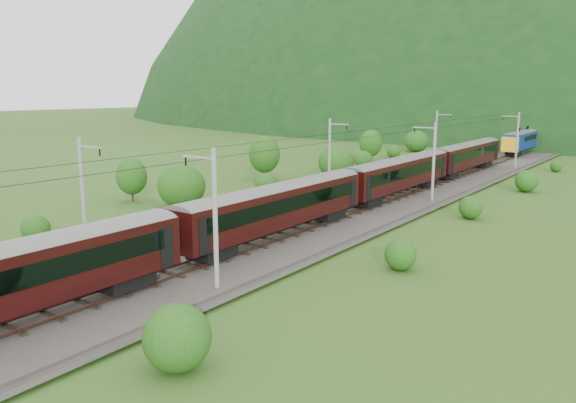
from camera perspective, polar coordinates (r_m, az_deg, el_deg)
The scene contains 14 objects.
ground at distance 37.18m, azimuth -14.25°, elevation -6.96°, with size 600.00×600.00×0.00m, color #355019.
railbed at distance 43.88m, azimuth -4.19°, elevation -3.65°, with size 14.00×220.00×0.30m, color #38332D.
track_left at distance 45.36m, azimuth -6.51°, elevation -2.91°, with size 2.40×220.00×0.27m.
track_right at distance 42.36m, azimuth -1.71°, elevation -3.86°, with size 2.40×220.00×0.27m.
catenary_left at distance 64.24m, azimuth 4.30°, elevation 5.02°, with size 2.54×192.28×8.00m.
catenary_right at distance 58.77m, azimuth 14.52°, elevation 4.12°, with size 2.54×192.28×8.00m.
overhead_wires at distance 42.64m, azimuth -4.32°, elevation 5.42°, with size 4.83×198.00×0.03m.
mountain_ridge at distance 354.64m, azimuth 11.61°, elevation 9.11°, with size 336.00×280.00×132.00m, color black.
train at distance 50.88m, azimuth 6.03°, elevation 2.02°, with size 2.77×133.59×4.81m.
hazard_post_near at distance 52.93m, azimuth 3.67°, elevation -0.01°, with size 0.17×0.17×1.62m, color red.
hazard_post_far at distance 80.90m, azimuth 16.15°, elevation 3.47°, with size 0.18×0.18×1.64m, color red.
signal at distance 87.08m, azimuth 14.61°, elevation 4.38°, with size 0.25×0.25×2.22m.
vegetation_left at distance 57.97m, azimuth -10.59°, elevation 2.06°, with size 12.91×146.21×5.96m.
vegetation_right at distance 23.24m, azimuth -11.04°, elevation -14.73°, with size 5.06×109.44×3.15m.
Camera 1 is at (27.48, -22.32, 11.35)m, focal length 35.00 mm.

